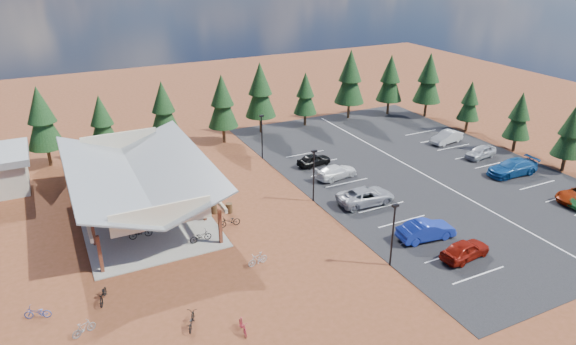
{
  "coord_description": "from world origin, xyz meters",
  "views": [
    {
      "loc": [
        -16.39,
        -35.91,
        21.94
      ],
      "look_at": [
        3.5,
        4.38,
        2.3
      ],
      "focal_mm": 32.0,
      "sensor_mm": 36.0,
      "label": 1
    }
  ],
  "objects": [
    {
      "name": "car_1",
      "position": [
        9.89,
        -8.2,
        0.84
      ],
      "size": [
        5.03,
        2.21,
        1.61
      ],
      "primitive_type": "imported",
      "rotation": [
        0.0,
        0.0,
        1.46
      ],
      "color": "#182D9B",
      "rests_on": "asphalt_lot"
    },
    {
      "name": "lamp_post_0",
      "position": [
        5.0,
        -10.0,
        2.98
      ],
      "size": [
        0.5,
        0.25,
        5.14
      ],
      "color": "black",
      "rests_on": "ground"
    },
    {
      "name": "bike_9",
      "position": [
        -16.58,
        -7.82,
        0.47
      ],
      "size": [
        1.62,
        1.0,
        0.94
      ],
      "primitive_type": "imported",
      "rotation": [
        0.0,
        0.0,
        1.96
      ],
      "color": "gray",
      "rests_on": "ground"
    },
    {
      "name": "pine_5",
      "position": [
        8.48,
        22.38,
        5.58
      ],
      "size": [
        3.92,
        3.92,
        9.13
      ],
      "color": "#382314",
      "rests_on": "ground"
    },
    {
      "name": "pine_12",
      "position": [
        32.8,
        10.99,
        4.05
      ],
      "size": [
        2.85,
        2.85,
        6.64
      ],
      "color": "#382314",
      "rests_on": "ground"
    },
    {
      "name": "pine_7",
      "position": [
        21.9,
        22.47,
        5.86
      ],
      "size": [
        4.12,
        4.12,
        9.59
      ],
      "color": "#382314",
      "rests_on": "ground"
    },
    {
      "name": "bike_4",
      "position": [
        -6.82,
        -0.54,
        0.57
      ],
      "size": [
        1.83,
        0.71,
        0.95
      ],
      "primitive_type": "imported",
      "rotation": [
        0.0,
        0.0,
        1.61
      ],
      "color": "black",
      "rests_on": "concrete_pad"
    },
    {
      "name": "bike_8",
      "position": [
        -15.03,
        -4.94,
        0.5
      ],
      "size": [
        1.21,
        2.02,
        1.0
      ],
      "primitive_type": "imported",
      "rotation": [
        0.0,
        0.0,
        -0.31
      ],
      "color": "black",
      "rests_on": "ground"
    },
    {
      "name": "car_9",
      "position": [
        27.28,
        8.59,
        0.77
      ],
      "size": [
        4.64,
        2.23,
        1.47
      ],
      "primitive_type": "imported",
      "rotation": [
        0.0,
        0.0,
        -1.41
      ],
      "color": "#BDBDBD",
      "rests_on": "asphalt_lot"
    },
    {
      "name": "bike_5",
      "position": [
        -8.96,
        2.89,
        0.59
      ],
      "size": [
        1.69,
        0.68,
        0.99
      ],
      "primitive_type": "imported",
      "rotation": [
        0.0,
        0.0,
        1.44
      ],
      "color": "gray",
      "rests_on": "concrete_pad"
    },
    {
      "name": "pine_10",
      "position": [
        32.54,
        -3.53,
        4.46
      ],
      "size": [
        3.14,
        3.14,
        7.31
      ],
      "color": "#382314",
      "rests_on": "ground"
    },
    {
      "name": "ground",
      "position": [
        0.0,
        0.0,
        0.0
      ],
      "size": [
        140.0,
        140.0,
        0.0
      ],
      "primitive_type": "plane",
      "color": "#582F17",
      "rests_on": "ground"
    },
    {
      "name": "bike_11",
      "position": [
        -7.7,
        -11.97,
        0.46
      ],
      "size": [
        0.54,
        1.57,
        0.93
      ],
      "primitive_type": "imported",
      "rotation": [
        0.0,
        0.0,
        -0.07
      ],
      "color": "maroon",
      "rests_on": "ground"
    },
    {
      "name": "bike_12",
      "position": [
        -10.42,
        -10.04,
        0.48
      ],
      "size": [
        1.33,
        1.91,
        0.95
      ],
      "primitive_type": "imported",
      "rotation": [
        0.0,
        0.0,
        2.71
      ],
      "color": "black",
      "rests_on": "ground"
    },
    {
      "name": "bike_10",
      "position": [
        -19.09,
        -4.89,
        0.45
      ],
      "size": [
        1.81,
        1.14,
        0.9
      ],
      "primitive_type": "imported",
      "rotation": [
        0.0,
        0.0,
        4.36
      ],
      "color": "#274094",
      "rests_on": "ground"
    },
    {
      "name": "bike_1",
      "position": [
        -12.23,
        3.18,
        0.62
      ],
      "size": [
        1.75,
        0.51,
        1.05
      ],
      "primitive_type": "imported",
      "rotation": [
        0.0,
        0.0,
        1.56
      ],
      "color": "gray",
      "rests_on": "concrete_pad"
    },
    {
      "name": "bike_7",
      "position": [
        -9.01,
        14.8,
        0.54
      ],
      "size": [
        1.53,
        0.72,
        0.89
      ],
      "primitive_type": "imported",
      "rotation": [
        0.0,
        0.0,
        1.79
      ],
      "color": "maroon",
      "rests_on": "concrete_pad"
    },
    {
      "name": "bike_3",
      "position": [
        -13.51,
        14.15,
        0.61
      ],
      "size": [
        1.76,
        0.94,
        1.02
      ],
      "primitive_type": "imported",
      "rotation": [
        0.0,
        0.0,
        1.86
      ],
      "color": "maroon",
      "rests_on": "concrete_pad"
    },
    {
      "name": "pine_11",
      "position": [
        32.48,
        2.99,
        4.36
      ],
      "size": [
        3.07,
        3.07,
        7.14
      ],
      "color": "#382314",
      "rests_on": "ground"
    },
    {
      "name": "bike_0",
      "position": [
        -11.07,
        2.19,
        0.6
      ],
      "size": [
        1.91,
        0.69,
        1.0
      ],
      "primitive_type": "imported",
      "rotation": [
        0.0,
        0.0,
        1.56
      ],
      "color": "black",
      "rests_on": "concrete_pad"
    },
    {
      "name": "car_0",
      "position": [
        10.69,
        -11.77,
        0.78
      ],
      "size": [
        4.51,
        2.28,
        1.47
      ],
      "primitive_type": "imported",
      "rotation": [
        0.0,
        0.0,
        1.7
      ],
      "color": "maroon",
      "rests_on": "asphalt_lot"
    },
    {
      "name": "bike_6",
      "position": [
        -6.73,
        6.94,
        0.57
      ],
      "size": [
        1.88,
        1.08,
        0.94
      ],
      "primitive_type": "imported",
      "rotation": [
        0.0,
        0.0,
        1.84
      ],
      "color": "#255194",
      "rests_on": "concrete_pad"
    },
    {
      "name": "pine_8",
      "position": [
        28.09,
        21.68,
        5.2
      ],
      "size": [
        3.66,
        3.66,
        8.52
      ],
      "color": "#382314",
      "rests_on": "ground"
    },
    {
      "name": "trash_bin_1",
      "position": [
        -4.23,
        3.84,
        0.45
      ],
      "size": [
        0.6,
        0.6,
        0.9
      ],
      "primitive_type": "cylinder",
      "color": "#412B17",
      "rests_on": "ground"
    },
    {
      "name": "car_3",
      "position": [
        9.72,
        5.59,
        0.72
      ],
      "size": [
        4.92,
        2.59,
        1.36
      ],
      "primitive_type": "imported",
      "rotation": [
        0.0,
        0.0,
        1.72
      ],
      "color": "white",
      "rests_on": "asphalt_lot"
    },
    {
      "name": "bike_pavilion",
      "position": [
        -10.0,
        7.0,
        3.82
      ],
      "size": [
        11.65,
        19.4,
        4.97
      ],
      "color": "#4F2316",
      "rests_on": "concrete_pad"
    },
    {
      "name": "lamp_post_1",
      "position": [
        5.0,
        2.0,
        2.98
      ],
      "size": [
        0.5,
        0.25,
        5.14
      ],
      "color": "black",
      "rests_on": "ground"
    },
    {
      "name": "car_2",
      "position": [
        9.1,
        -0.69,
        0.81
      ],
      "size": [
        5.66,
        2.85,
        1.54
      ],
      "primitive_type": "imported",
      "rotation": [
        0.0,
        0.0,
        1.52
      ],
      "color": "#9D9EA5",
      "rests_on": "asphalt_lot"
    },
    {
      "name": "asphalt_lot",
      "position": [
        18.5,
        3.0,
        0.02
      ],
      "size": [
        27.0,
        44.0,
        0.04
      ],
      "primitive_type": "cube",
      "color": "black",
      "rests_on": "ground"
    },
    {
      "name": "pine_13",
      "position": [
        32.22,
        18.47,
        5.49
      ],
      "size": [
        3.86,
        3.86,
        8.99
      ],
      "color": "#382314",
      "rests_on": "ground"
    },
    {
      "name": "car_7",
      "position": [
        26.71,
        -1.94,
        0.86
      ],
      "size": [
        5.77,
        2.61,
        1.64
      ],
      "primitive_type": "imported",
      "rotation": [
        0.0,
        0.0,
        -1.63
      ],
      "color": "navy",
      "rests_on": "asphalt_lot"
    },
    {
      "name": "bike_16",
      "position": [
        -3.8,
        0.89,
        0.5
      ],
      "size": [
        1.91,
        0.71,
        0.99
      ],
      "primitive_type": "imported",
      "rotation": [
        0.0,
        0.0,
        4.69
      ],
      "color": "black",
      "rests_on": "ground"
    },
    {
      "name": "car_8",
      "position": [
        27.33,
        3.11,
        0.73
      ],
      "size": [
        4.24,
        2.15,
        1.38
      ],
      "primitive_type": "imported",
      "rotation": [
        0.0,
        0.0,
        -1.44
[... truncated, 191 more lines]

